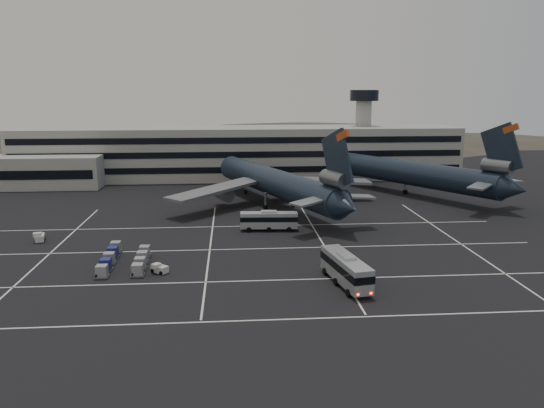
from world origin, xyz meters
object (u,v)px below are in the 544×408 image
at_px(trijet_main, 276,182).
at_px(bus_near, 346,268).
at_px(bus_far, 269,220).
at_px(tug_a, 40,237).
at_px(uld_cluster, 123,259).

relative_size(trijet_main, bus_near, 4.75).
distance_m(bus_far, tug_a, 37.87).
height_order(trijet_main, uld_cluster, trijet_main).
relative_size(trijet_main, bus_far, 5.46).
distance_m(trijet_main, tug_a, 46.56).
distance_m(bus_near, bus_far, 28.10).
bearing_deg(bus_far, uld_cluster, 131.47).
distance_m(trijet_main, bus_near, 45.89).
relative_size(bus_near, uld_cluster, 0.89).
bearing_deg(bus_near, uld_cluster, 150.72).
height_order(bus_near, uld_cluster, bus_near).
distance_m(trijet_main, uld_cluster, 43.49).
distance_m(bus_near, uld_cluster, 31.19).
xyz_separation_m(bus_far, uld_cluster, (-21.75, -17.10, -1.10)).
xyz_separation_m(bus_near, uld_cluster, (-29.54, 9.90, -1.36)).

